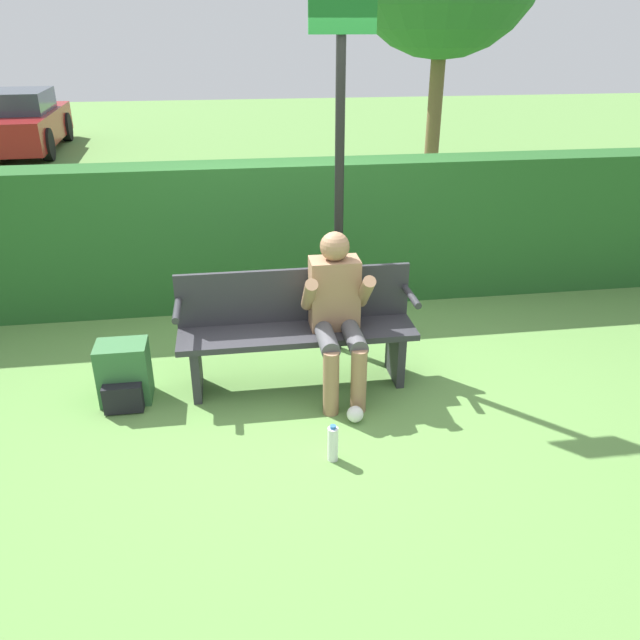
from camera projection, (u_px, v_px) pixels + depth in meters
name	position (u px, v px, depth m)	size (l,w,h in m)	color
ground_plane	(298.00, 383.00, 4.71)	(40.00, 40.00, 0.00)	#5B8942
hedge_back	(278.00, 235.00, 5.85)	(12.00, 0.43, 1.34)	#235623
park_bench	(297.00, 326.00, 4.57)	(1.73, 0.40, 0.85)	#2D2D33
person_seated	(337.00, 308.00, 4.41)	(0.49, 0.63, 1.16)	#997051
backpack	(124.00, 375.00, 4.42)	(0.35, 0.35, 0.44)	#336638
water_bottle	(333.00, 444.00, 3.84)	(0.07, 0.07, 0.25)	white
signpost	(340.00, 154.00, 4.53)	(0.46, 0.09, 2.75)	black
parked_car	(11.00, 122.00, 13.06)	(2.11, 3.98, 1.23)	maroon
litter_crumple	(355.00, 414.00, 4.24)	(0.11, 0.11, 0.11)	silver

